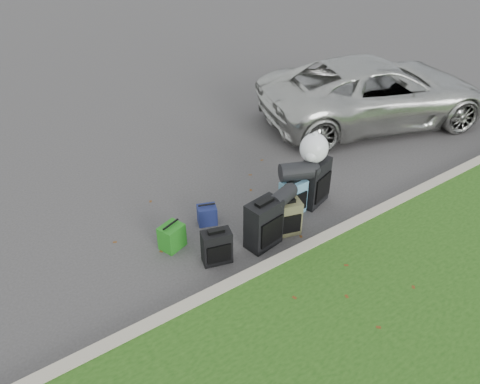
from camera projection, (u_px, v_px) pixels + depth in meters
ground at (252, 224)px, 7.44m from camera, size 120.00×120.00×0.00m
curb at (293, 255)px, 6.72m from camera, size 120.00×0.18×0.15m
suv at (376, 92)px, 10.23m from camera, size 5.57×3.84×1.41m
suitcase_small_black at (217, 247)px, 6.59m from camera, size 0.46×0.34×0.52m
suitcase_large_black_left at (264, 224)px, 6.83m from camera, size 0.57×0.39×0.76m
suitcase_olive at (287, 218)px, 7.12m from camera, size 0.47×0.37×0.57m
suitcase_teal at (293, 197)px, 7.55m from camera, size 0.42×0.26×0.60m
suitcase_large_black_right at (314, 182)px, 7.74m from camera, size 0.61×0.47×0.81m
tote_green at (172, 237)px, 6.88m from camera, size 0.41×0.37×0.38m
tote_navy at (207, 215)px, 7.39m from camera, size 0.36×0.32×0.31m
duffel_left at (283, 197)px, 6.88m from camera, size 0.50×0.37×0.24m
duffel_right at (296, 171)px, 7.37m from camera, size 0.60×0.48×0.29m
trash_bag at (314, 148)px, 7.38m from camera, size 0.47×0.47×0.47m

